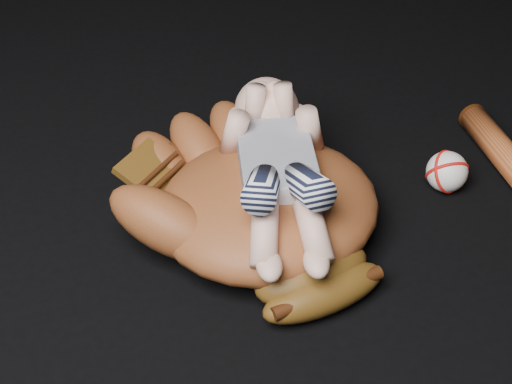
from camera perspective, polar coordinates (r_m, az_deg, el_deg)
baseball_glove at (r=1.12m, az=0.87°, el=-0.44°), size 0.47×0.52×0.14m
newborn_baby at (r=1.09m, az=1.72°, el=1.77°), size 0.25×0.40×0.15m
baseball at (r=1.27m, az=13.72°, el=1.44°), size 0.08×0.08×0.07m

